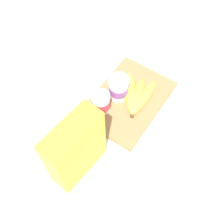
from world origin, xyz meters
The scene contains 7 objects.
ground_plane centered at (0.00, 0.00, 0.00)m, with size 2.40×2.40×0.00m, color white.
cutting_board centered at (0.00, 0.00, 0.01)m, with size 0.34×0.24×0.02m, color olive.
cereal_box centered at (-0.31, -0.01, 0.13)m, with size 0.19×0.07×0.26m, color yellow.
yogurt_cup_front centered at (-0.09, 0.06, 0.06)m, with size 0.07×0.07×0.08m.
yogurt_cup_back centered at (-0.01, 0.04, 0.06)m, with size 0.08×0.08×0.09m.
banana_bunch centered at (0.02, -0.03, 0.03)m, with size 0.18×0.14×0.03m.
spoon centered at (0.27, -0.01, 0.01)m, with size 0.06×0.13×0.01m.
Camera 1 is at (-0.52, -0.28, 0.90)m, focal length 45.69 mm.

